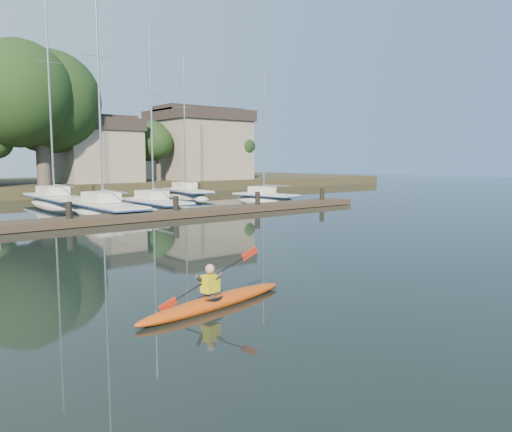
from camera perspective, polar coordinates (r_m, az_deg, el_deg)
ground at (r=15.89m, az=7.12°, el=-5.46°), size 160.00×160.00×0.00m
kayak at (r=11.33m, az=-4.80°, el=-9.48°), size 4.35×1.27×1.38m
dock at (r=27.34m, az=-14.58°, el=-0.15°), size 34.00×2.00×1.80m
sailboat_2 at (r=31.33m, az=-16.87°, el=-0.14°), size 2.30×9.64×15.94m
sailboat_3 at (r=33.51m, az=-11.44°, el=0.44°), size 2.16×8.04×12.94m
sailboat_4 at (r=39.18m, az=1.11°, el=1.45°), size 3.09×6.84×11.22m
sailboat_6 at (r=38.86m, az=-21.88°, el=0.91°), size 2.29×10.87×17.28m
sailboat_7 at (r=44.13m, az=-7.92°, el=1.94°), size 3.31×8.53×13.39m
shore at (r=52.61m, az=-25.13°, el=5.85°), size 90.00×25.25×12.75m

